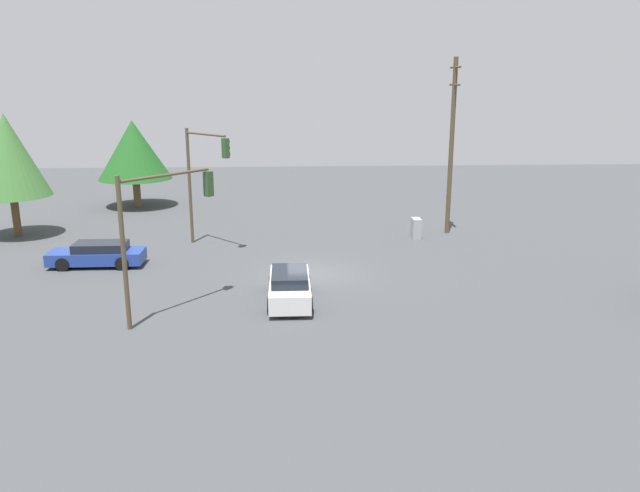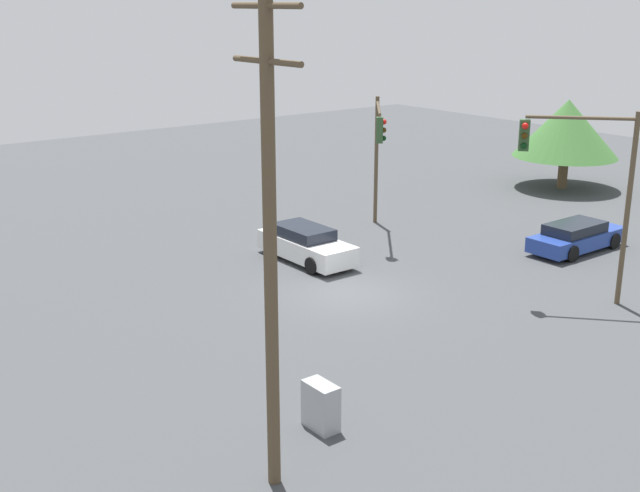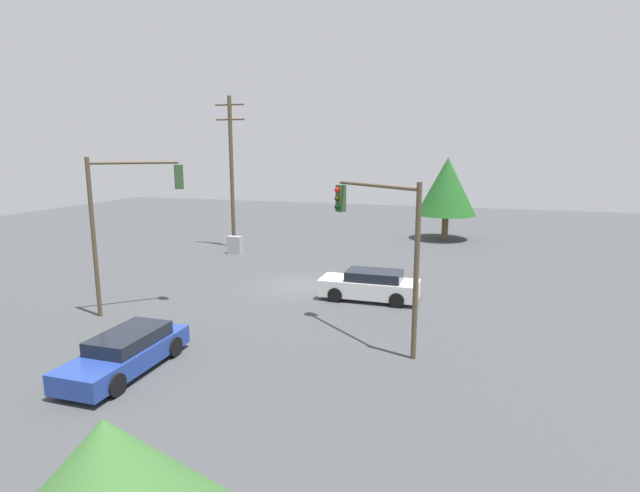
{
  "view_description": "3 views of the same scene",
  "coord_description": "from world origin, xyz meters",
  "px_view_note": "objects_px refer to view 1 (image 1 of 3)",
  "views": [
    {
      "loc": [
        29.55,
        -1.2,
        9.31
      ],
      "look_at": [
        1.13,
        0.29,
        1.73
      ],
      "focal_mm": 35.0,
      "sensor_mm": 36.0,
      "label": 1
    },
    {
      "loc": [
        -20.95,
        17.44,
        10.12
      ],
      "look_at": [
        0.77,
        0.58,
        1.73
      ],
      "focal_mm": 45.0,
      "sensor_mm": 36.0,
      "label": 2
    },
    {
      "loc": [
        8.41,
        -23.54,
        6.98
      ],
      "look_at": [
        0.46,
        2.13,
        1.79
      ],
      "focal_mm": 28.0,
      "sensor_mm": 36.0,
      "label": 3
    }
  ],
  "objects_px": {
    "traffic_signal_main": "(203,168)",
    "traffic_signal_cross": "(161,216)",
    "electrical_cabinet": "(416,228)",
    "sedan_blue": "(98,254)",
    "sedan_white": "(290,286)"
  },
  "relations": [
    {
      "from": "traffic_signal_cross",
      "to": "electrical_cabinet",
      "type": "xyz_separation_m",
      "value": [
        -12.3,
        12.77,
        -3.55
      ]
    },
    {
      "from": "sedan_white",
      "to": "sedan_blue",
      "type": "height_order",
      "value": "sedan_white"
    },
    {
      "from": "traffic_signal_main",
      "to": "traffic_signal_cross",
      "type": "bearing_deg",
      "value": -43.66
    },
    {
      "from": "sedan_white",
      "to": "sedan_blue",
      "type": "relative_size",
      "value": 0.97
    },
    {
      "from": "sedan_blue",
      "to": "electrical_cabinet",
      "type": "bearing_deg",
      "value": -74.02
    },
    {
      "from": "sedan_blue",
      "to": "electrical_cabinet",
      "type": "distance_m",
      "value": 18.33
    },
    {
      "from": "traffic_signal_cross",
      "to": "electrical_cabinet",
      "type": "height_order",
      "value": "traffic_signal_cross"
    },
    {
      "from": "traffic_signal_main",
      "to": "traffic_signal_cross",
      "type": "distance_m",
      "value": 10.87
    },
    {
      "from": "traffic_signal_main",
      "to": "electrical_cabinet",
      "type": "distance_m",
      "value": 13.19
    },
    {
      "from": "sedan_white",
      "to": "electrical_cabinet",
      "type": "xyz_separation_m",
      "value": [
        -10.95,
        7.75,
        -0.09
      ]
    },
    {
      "from": "sedan_blue",
      "to": "traffic_signal_main",
      "type": "bearing_deg",
      "value": -54.86
    },
    {
      "from": "electrical_cabinet",
      "to": "sedan_blue",
      "type": "bearing_deg",
      "value": -74.02
    },
    {
      "from": "sedan_white",
      "to": "traffic_signal_cross",
      "type": "height_order",
      "value": "traffic_signal_cross"
    },
    {
      "from": "sedan_blue",
      "to": "traffic_signal_cross",
      "type": "relative_size",
      "value": 0.8
    },
    {
      "from": "traffic_signal_cross",
      "to": "electrical_cabinet",
      "type": "relative_size",
      "value": 4.95
    }
  ]
}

